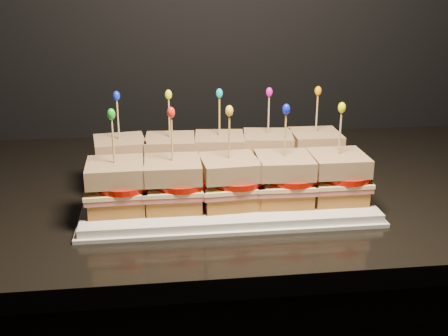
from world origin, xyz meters
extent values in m
cube|color=black|center=(-0.10, 1.67, 0.85)|extent=(2.54, 0.69, 0.03)
cube|color=white|center=(0.03, 1.59, 0.87)|extent=(0.46, 0.28, 0.02)
cube|color=white|center=(0.03, 1.59, 0.86)|extent=(0.47, 0.29, 0.01)
cube|color=brown|center=(-0.15, 1.65, 0.89)|extent=(0.09, 0.09, 0.02)
cube|color=#C65959|center=(-0.15, 1.65, 0.91)|extent=(0.10, 0.10, 0.01)
cube|color=#FFE9A1|center=(-0.15, 1.65, 0.91)|extent=(0.10, 0.10, 0.01)
cylinder|color=#B61105|center=(-0.14, 1.65, 0.92)|extent=(0.08, 0.08, 0.01)
cube|color=#512810|center=(-0.15, 1.65, 0.94)|extent=(0.10, 0.10, 0.03)
cylinder|color=tan|center=(-0.15, 1.65, 0.98)|extent=(0.00, 0.00, 0.09)
ellipsoid|color=#1125D4|center=(-0.15, 1.65, 1.03)|extent=(0.01, 0.01, 0.02)
cube|color=brown|center=(-0.06, 1.65, 0.89)|extent=(0.09, 0.09, 0.02)
cube|color=#C65959|center=(-0.06, 1.65, 0.91)|extent=(0.10, 0.09, 0.01)
cube|color=#FFE9A1|center=(-0.06, 1.65, 0.91)|extent=(0.10, 0.10, 0.01)
cylinder|color=#B61105|center=(-0.05, 1.65, 0.92)|extent=(0.08, 0.08, 0.01)
cube|color=#512810|center=(-0.06, 1.65, 0.94)|extent=(0.09, 0.09, 0.03)
cylinder|color=tan|center=(-0.06, 1.65, 0.98)|extent=(0.00, 0.00, 0.09)
ellipsoid|color=#EEF515|center=(-0.06, 1.65, 1.03)|extent=(0.01, 0.01, 0.02)
cube|color=brown|center=(0.03, 1.65, 0.89)|extent=(0.09, 0.09, 0.02)
cube|color=#C65959|center=(0.03, 1.65, 0.91)|extent=(0.10, 0.10, 0.01)
cube|color=#FFE9A1|center=(0.03, 1.65, 0.91)|extent=(0.10, 0.10, 0.01)
cylinder|color=#B61105|center=(0.04, 1.65, 0.92)|extent=(0.08, 0.08, 0.01)
cube|color=#512810|center=(0.03, 1.65, 0.94)|extent=(0.09, 0.09, 0.03)
cylinder|color=tan|center=(0.03, 1.65, 0.98)|extent=(0.00, 0.00, 0.09)
ellipsoid|color=#10AABF|center=(0.03, 1.65, 1.03)|extent=(0.01, 0.01, 0.02)
cube|color=brown|center=(0.11, 1.65, 0.89)|extent=(0.09, 0.09, 0.02)
cube|color=#C65959|center=(0.11, 1.65, 0.91)|extent=(0.10, 0.10, 0.01)
cube|color=#FFE9A1|center=(0.11, 1.65, 0.91)|extent=(0.10, 0.10, 0.01)
cylinder|color=#B61105|center=(0.12, 1.65, 0.92)|extent=(0.08, 0.08, 0.01)
cube|color=#512810|center=(0.11, 1.65, 0.94)|extent=(0.10, 0.10, 0.03)
cylinder|color=tan|center=(0.11, 1.65, 0.98)|extent=(0.00, 0.00, 0.09)
ellipsoid|color=#C60F9E|center=(0.11, 1.65, 1.03)|extent=(0.01, 0.01, 0.02)
cube|color=brown|center=(0.20, 1.65, 0.89)|extent=(0.08, 0.08, 0.02)
cube|color=#C65959|center=(0.20, 1.65, 0.91)|extent=(0.09, 0.09, 0.01)
cube|color=#FFE9A1|center=(0.20, 1.65, 0.91)|extent=(0.09, 0.09, 0.01)
cylinder|color=#B61105|center=(0.21, 1.65, 0.92)|extent=(0.08, 0.08, 0.01)
cube|color=#512810|center=(0.20, 1.65, 0.94)|extent=(0.09, 0.09, 0.03)
cylinder|color=tan|center=(0.20, 1.65, 0.98)|extent=(0.00, 0.00, 0.09)
ellipsoid|color=orange|center=(0.20, 1.65, 1.03)|extent=(0.01, 0.01, 0.02)
cube|color=brown|center=(-0.15, 1.52, 0.89)|extent=(0.09, 0.09, 0.02)
cube|color=#C65959|center=(-0.15, 1.52, 0.91)|extent=(0.09, 0.09, 0.01)
cube|color=#FFE9A1|center=(-0.15, 1.52, 0.91)|extent=(0.10, 0.09, 0.01)
cylinder|color=#B61105|center=(-0.14, 1.52, 0.92)|extent=(0.08, 0.08, 0.01)
cube|color=#512810|center=(-0.15, 1.52, 0.94)|extent=(0.09, 0.09, 0.03)
cylinder|color=tan|center=(-0.15, 1.52, 0.98)|extent=(0.00, 0.00, 0.09)
ellipsoid|color=green|center=(-0.15, 1.52, 1.03)|extent=(0.01, 0.01, 0.02)
cube|color=brown|center=(-0.06, 1.52, 0.89)|extent=(0.08, 0.08, 0.02)
cube|color=#C65959|center=(-0.06, 1.52, 0.91)|extent=(0.09, 0.09, 0.01)
cube|color=#FFE9A1|center=(-0.06, 1.52, 0.91)|extent=(0.09, 0.09, 0.01)
cylinder|color=#B61105|center=(-0.05, 1.52, 0.92)|extent=(0.08, 0.08, 0.01)
cube|color=#512810|center=(-0.06, 1.52, 0.94)|extent=(0.09, 0.09, 0.03)
cylinder|color=tan|center=(-0.06, 1.52, 0.98)|extent=(0.00, 0.00, 0.09)
ellipsoid|color=red|center=(-0.06, 1.52, 1.03)|extent=(0.01, 0.01, 0.02)
cube|color=brown|center=(0.03, 1.52, 0.89)|extent=(0.09, 0.09, 0.02)
cube|color=#C65959|center=(0.03, 1.52, 0.91)|extent=(0.10, 0.10, 0.01)
cube|color=#FFE9A1|center=(0.03, 1.52, 0.91)|extent=(0.10, 0.10, 0.01)
cylinder|color=#B61105|center=(0.04, 1.52, 0.92)|extent=(0.08, 0.08, 0.01)
cube|color=#512810|center=(0.03, 1.52, 0.94)|extent=(0.09, 0.09, 0.03)
cylinder|color=tan|center=(0.03, 1.52, 0.98)|extent=(0.00, 0.00, 0.09)
ellipsoid|color=yellow|center=(0.03, 1.52, 1.03)|extent=(0.01, 0.01, 0.02)
cube|color=brown|center=(0.11, 1.52, 0.89)|extent=(0.09, 0.09, 0.02)
cube|color=#C65959|center=(0.11, 1.52, 0.91)|extent=(0.09, 0.09, 0.01)
cube|color=#FFE9A1|center=(0.11, 1.52, 0.91)|extent=(0.10, 0.09, 0.01)
cylinder|color=#B61105|center=(0.12, 1.52, 0.92)|extent=(0.08, 0.08, 0.01)
cube|color=#512810|center=(0.11, 1.52, 0.94)|extent=(0.09, 0.09, 0.03)
cylinder|color=tan|center=(0.11, 1.52, 0.98)|extent=(0.00, 0.00, 0.09)
ellipsoid|color=#0D1AD0|center=(0.11, 1.52, 1.03)|extent=(0.01, 0.01, 0.02)
cube|color=brown|center=(0.20, 1.52, 0.89)|extent=(0.08, 0.08, 0.02)
cube|color=#C65959|center=(0.20, 1.52, 0.91)|extent=(0.09, 0.09, 0.01)
cube|color=#FFE9A1|center=(0.20, 1.52, 0.91)|extent=(0.09, 0.09, 0.01)
cylinder|color=#B61105|center=(0.21, 1.52, 0.92)|extent=(0.08, 0.08, 0.01)
cube|color=#512810|center=(0.20, 1.52, 0.94)|extent=(0.09, 0.09, 0.03)
cylinder|color=tan|center=(0.20, 1.52, 0.98)|extent=(0.00, 0.00, 0.09)
ellipsoid|color=#DFE803|center=(0.20, 1.52, 1.03)|extent=(0.01, 0.01, 0.02)
camera|label=1|loc=(-0.08, 0.71, 1.22)|focal=45.00mm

